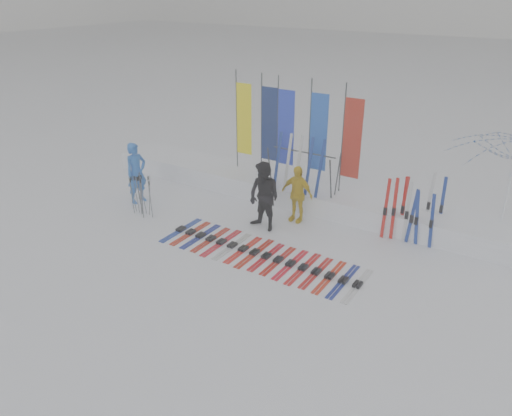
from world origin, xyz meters
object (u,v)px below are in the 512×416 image
Objects in this scene: person_black at (264,197)px; ski_rack at (303,165)px; tent_canopy at (509,192)px; person_yellow at (297,194)px; person_blue at (136,173)px; ski_row at (260,254)px.

person_black is 0.95× the size of ski_rack.
tent_canopy reaches higher than ski_rack.
person_black reaches higher than person_yellow.
person_blue is 0.93× the size of ski_rack.
person_yellow is 0.81× the size of ski_rack.
ski_row is 2.63× the size of ski_rack.
person_yellow is at bearing -163.82° from tent_canopy.
ski_rack is (4.54, 2.28, 0.43)m from person_blue.
ski_rack is at bearing 109.46° from person_yellow.
person_black is 1.09m from person_yellow.
person_blue is at bearing -163.54° from person_black.
person_blue is at bearing -163.57° from tent_canopy.
person_yellow is (0.50, 0.96, -0.14)m from person_black.
ski_row is at bearing -51.75° from person_black.
ski_rack is at bearing 98.52° from ski_row.
tent_canopy reaches higher than person_blue.
person_black is 0.36× the size of ski_row.
person_yellow is 0.31× the size of ski_row.
person_yellow reaches higher than ski_row.
ski_rack is at bearing 92.30° from person_black.
person_blue is 1.14× the size of person_yellow.
person_black is (4.30, 0.48, 0.02)m from person_blue.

